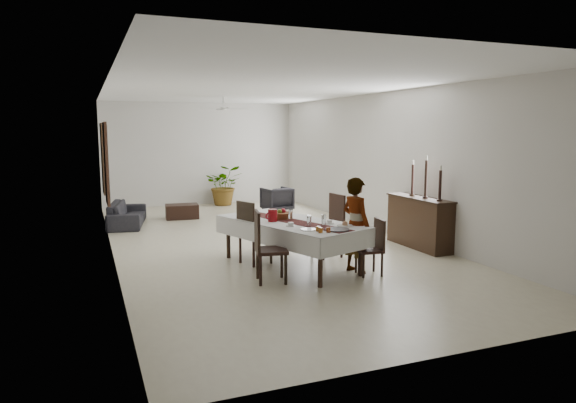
{
  "coord_description": "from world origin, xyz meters",
  "views": [
    {
      "loc": [
        -3.41,
        -10.12,
        2.34
      ],
      "look_at": [
        0.01,
        -1.49,
        1.05
      ],
      "focal_mm": 32.0,
      "sensor_mm": 36.0,
      "label": 1
    }
  ],
  "objects_px": {
    "sofa": "(127,214)",
    "sideboard_body": "(419,223)",
    "woman": "(356,225)",
    "red_pitcher": "(273,215)",
    "dining_table_top": "(290,223)"
  },
  "relations": [
    {
      "from": "sofa",
      "to": "sideboard_body",
      "type": "bearing_deg",
      "value": -121.04
    },
    {
      "from": "woman",
      "to": "sideboard_body",
      "type": "bearing_deg",
      "value": -74.76
    },
    {
      "from": "sofa",
      "to": "woman",
      "type": "bearing_deg",
      "value": -140.73
    },
    {
      "from": "woman",
      "to": "sideboard_body",
      "type": "distance_m",
      "value": 2.4
    },
    {
      "from": "red_pitcher",
      "to": "woman",
      "type": "distance_m",
      "value": 1.42
    },
    {
      "from": "sideboard_body",
      "to": "woman",
      "type": "bearing_deg",
      "value": -151.3
    },
    {
      "from": "woman",
      "to": "sideboard_body",
      "type": "relative_size",
      "value": 0.96
    },
    {
      "from": "red_pitcher",
      "to": "sofa",
      "type": "height_order",
      "value": "red_pitcher"
    },
    {
      "from": "dining_table_top",
      "to": "sofa",
      "type": "distance_m",
      "value": 5.64
    },
    {
      "from": "woman",
      "to": "sofa",
      "type": "bearing_deg",
      "value": 15.15
    },
    {
      "from": "sideboard_body",
      "to": "sofa",
      "type": "relative_size",
      "value": 0.84
    },
    {
      "from": "woman",
      "to": "sofa",
      "type": "relative_size",
      "value": 0.81
    },
    {
      "from": "red_pitcher",
      "to": "sideboard_body",
      "type": "xyz_separation_m",
      "value": [
        3.26,
        0.36,
        -0.41
      ]
    },
    {
      "from": "red_pitcher",
      "to": "woman",
      "type": "xyz_separation_m",
      "value": [
        1.17,
        -0.79,
        -0.11
      ]
    },
    {
      "from": "red_pitcher",
      "to": "sideboard_body",
      "type": "height_order",
      "value": "red_pitcher"
    }
  ]
}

